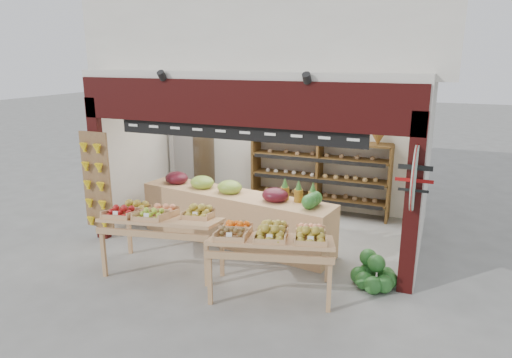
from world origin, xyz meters
The scene contains 11 objects.
ground centered at (0.00, 0.00, 0.00)m, with size 60.00×60.00×0.00m, color slate.
shop_structure centered at (0.00, 1.61, 3.92)m, with size 6.36×5.12×5.40m.
banana_board centered at (-2.73, -1.17, 1.12)m, with size 0.60×0.15×1.80m.
gift_sign centered at (2.75, -1.15, 1.75)m, with size 0.04×0.93×0.92m.
back_shelving centered at (0.65, 1.95, 1.19)m, with size 3.04×0.50×1.87m.
refrigerator centered at (-2.20, 1.40, 0.93)m, with size 0.72×0.72×1.86m, color silver.
cardboard_stack centered at (-1.04, 0.93, 0.22)m, with size 1.00×0.82×0.61m.
mid_counter centered at (-0.35, -0.31, 0.51)m, with size 3.85×1.32×1.17m.
display_table_left centered at (-1.04, -1.73, 0.88)m, with size 1.94×1.33×1.12m.
display_table_right centered at (0.94, -1.82, 0.87)m, with size 1.94×1.40×1.10m.
watermelon_pile centered at (2.30, -1.07, 0.19)m, with size 0.70×0.67×0.51m.
Camera 1 is at (3.02, -7.48, 3.34)m, focal length 32.00 mm.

